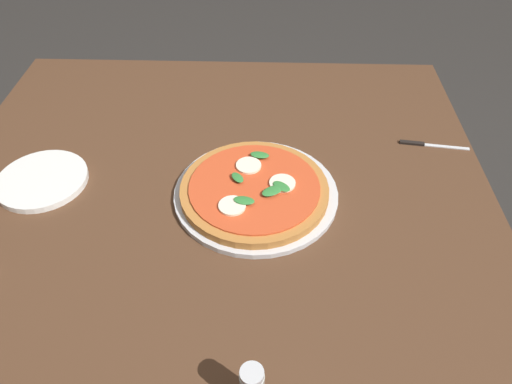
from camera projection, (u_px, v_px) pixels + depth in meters
ground_plane at (227, 362)px, 1.52m from camera, size 6.00×6.00×0.00m
dining_table at (216, 225)px, 1.08m from camera, size 1.21×1.18×0.73m
serving_tray at (256, 193)px, 1.02m from camera, size 0.35×0.35×0.01m
pizza at (254, 189)px, 1.00m from camera, size 0.31×0.31×0.03m
plate_white at (42, 180)px, 1.05m from camera, size 0.20×0.20×0.01m
knife at (425, 144)px, 1.15m from camera, size 0.16×0.03×0.01m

